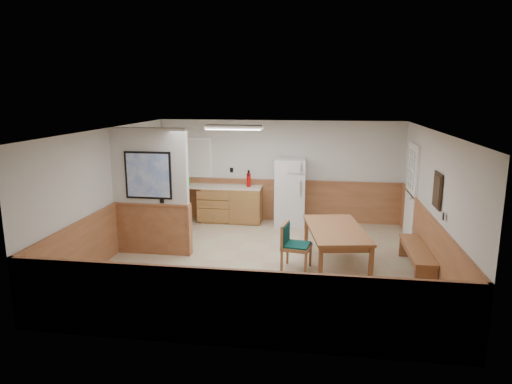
% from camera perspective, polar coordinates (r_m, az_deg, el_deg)
% --- Properties ---
extents(ground, '(6.00, 6.00, 0.00)m').
position_cam_1_polar(ground, '(8.76, 0.94, -8.77)').
color(ground, tan).
rests_on(ground, ground).
extents(ceiling, '(6.00, 6.00, 0.02)m').
position_cam_1_polar(ceiling, '(8.20, 1.00, 7.77)').
color(ceiling, silver).
rests_on(ceiling, back_wall).
extents(back_wall, '(6.00, 0.02, 2.50)m').
position_cam_1_polar(back_wall, '(11.32, 2.92, 2.62)').
color(back_wall, silver).
rests_on(back_wall, ground).
extents(right_wall, '(0.02, 6.00, 2.50)m').
position_cam_1_polar(right_wall, '(8.55, 21.33, -1.37)').
color(right_wall, silver).
rests_on(right_wall, ground).
extents(left_wall, '(0.02, 6.00, 2.50)m').
position_cam_1_polar(left_wall, '(9.25, -17.79, -0.13)').
color(left_wall, silver).
rests_on(left_wall, ground).
extents(wainscot_back, '(6.00, 0.04, 1.00)m').
position_cam_1_polar(wainscot_back, '(11.45, 2.87, -1.10)').
color(wainscot_back, '#A96843').
rests_on(wainscot_back, ground).
extents(wainscot_right, '(0.04, 6.00, 1.00)m').
position_cam_1_polar(wainscot_right, '(8.75, 20.82, -6.15)').
color(wainscot_right, '#A96843').
rests_on(wainscot_right, ground).
extents(wainscot_left, '(0.04, 6.00, 1.00)m').
position_cam_1_polar(wainscot_left, '(9.43, -17.38, -4.59)').
color(wainscot_left, '#A96843').
rests_on(wainscot_left, ground).
extents(partition_wall, '(1.50, 0.20, 2.50)m').
position_cam_1_polar(partition_wall, '(9.13, -13.01, -0.13)').
color(partition_wall, silver).
rests_on(partition_wall, ground).
extents(kitchen_counter, '(2.20, 0.61, 1.00)m').
position_cam_1_polar(kitchen_counter, '(11.34, -3.37, -1.43)').
color(kitchen_counter, '#9A6136').
rests_on(kitchen_counter, ground).
extents(exterior_door, '(0.07, 1.02, 2.15)m').
position_cam_1_polar(exterior_door, '(10.40, 18.78, 0.01)').
color(exterior_door, white).
rests_on(exterior_door, ground).
extents(kitchen_window, '(0.80, 0.04, 1.00)m').
position_cam_1_polar(kitchen_window, '(11.63, -7.46, 4.29)').
color(kitchen_window, white).
rests_on(kitchen_window, back_wall).
extents(wall_painting, '(0.04, 0.50, 0.60)m').
position_cam_1_polar(wall_painting, '(8.20, 21.72, 0.18)').
color(wall_painting, black).
rests_on(wall_painting, right_wall).
extents(fluorescent_fixture, '(1.20, 0.30, 0.09)m').
position_cam_1_polar(fluorescent_fixture, '(9.61, -2.78, 8.09)').
color(fluorescent_fixture, white).
rests_on(fluorescent_fixture, ceiling).
extents(refrigerator, '(0.76, 0.75, 1.62)m').
position_cam_1_polar(refrigerator, '(11.01, 4.21, 0.01)').
color(refrigerator, silver).
rests_on(refrigerator, ground).
extents(dining_table, '(1.25, 2.03, 0.75)m').
position_cam_1_polar(dining_table, '(8.42, 9.96, -5.06)').
color(dining_table, '#A1673B').
rests_on(dining_table, ground).
extents(dining_bench, '(0.38, 1.69, 0.45)m').
position_cam_1_polar(dining_bench, '(8.68, 19.47, -7.25)').
color(dining_bench, '#A1673B').
rests_on(dining_bench, ground).
extents(dining_chair, '(0.76, 0.57, 0.85)m').
position_cam_1_polar(dining_chair, '(8.33, 4.45, -6.32)').
color(dining_chair, '#A1673B').
rests_on(dining_chair, ground).
extents(fire_extinguisher, '(0.11, 0.11, 0.41)m').
position_cam_1_polar(fire_extinguisher, '(11.13, -0.92, 1.58)').
color(fire_extinguisher, '#A90A09').
rests_on(fire_extinguisher, kitchen_counter).
extents(soap_bottle, '(0.07, 0.07, 0.19)m').
position_cam_1_polar(soap_bottle, '(11.46, -8.40, 1.34)').
color(soap_bottle, '#1B9528').
rests_on(soap_bottle, kitchen_counter).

